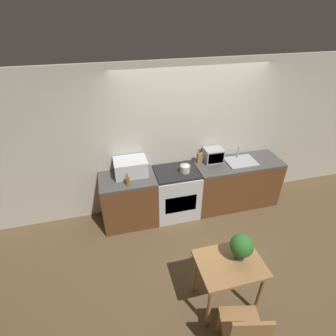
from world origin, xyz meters
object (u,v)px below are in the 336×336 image
(stove_range, at_px, (176,193))
(toaster_oven, at_px, (213,155))
(dining_chair, at_px, (244,331))
(kettle, at_px, (185,167))
(microwave, at_px, (131,167))
(dining_table, at_px, (229,270))
(bottle, at_px, (128,181))

(stove_range, distance_m, toaster_oven, 0.93)
(stove_range, distance_m, dining_chair, 2.41)
(stove_range, relative_size, kettle, 4.43)
(stove_range, xyz_separation_m, microwave, (-0.74, 0.10, 0.59))
(microwave, xyz_separation_m, dining_table, (0.88, -1.89, -0.41))
(kettle, bearing_deg, toaster_oven, 19.81)
(kettle, relative_size, toaster_oven, 0.64)
(dining_chair, bearing_deg, microwave, 120.18)
(kettle, distance_m, dining_table, 1.78)
(dining_table, bearing_deg, bottle, 121.03)
(stove_range, bearing_deg, bottle, -167.66)
(dining_table, bearing_deg, stove_range, 94.39)
(microwave, distance_m, dining_table, 2.13)
(microwave, bearing_deg, kettle, -10.02)
(bottle, xyz_separation_m, toaster_oven, (1.55, 0.34, 0.04))
(kettle, relative_size, bottle, 1.00)
(toaster_oven, relative_size, dining_table, 0.42)
(dining_chair, bearing_deg, toaster_oven, 88.06)
(kettle, relative_size, microwave, 0.39)
(dining_table, bearing_deg, dining_chair, -100.41)
(kettle, height_order, toaster_oven, toaster_oven)
(bottle, relative_size, dining_table, 0.27)
(kettle, xyz_separation_m, bottle, (-0.96, -0.13, -0.01))
(dining_chair, bearing_deg, dining_table, 92.77)
(stove_range, height_order, dining_chair, stove_range)
(bottle, bearing_deg, stove_range, 12.34)
(kettle, bearing_deg, stove_range, 158.27)
(microwave, xyz_separation_m, bottle, (-0.09, -0.28, -0.06))
(dining_table, xyz_separation_m, dining_chair, (-0.11, -0.62, -0.12))
(microwave, bearing_deg, stove_range, -7.82)
(dining_chair, bearing_deg, bottle, 124.17)
(stove_range, relative_size, dining_table, 1.18)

